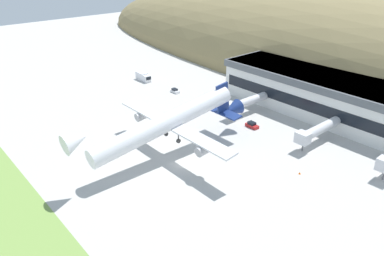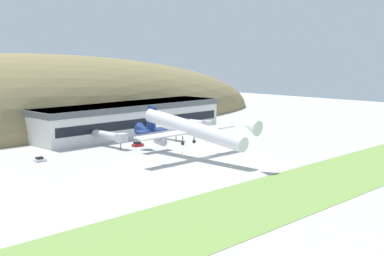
% 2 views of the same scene
% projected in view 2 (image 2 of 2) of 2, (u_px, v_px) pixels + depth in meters
% --- Properties ---
extents(ground_plane, '(428.64, 428.64, 0.00)m').
position_uv_depth(ground_plane, '(204.00, 157.00, 167.75)').
color(ground_plane, '#B7B5AF').
extents(grass_strip_foreground, '(385.78, 26.76, 0.08)m').
position_uv_depth(grass_strip_foreground, '(327.00, 179.00, 137.60)').
color(grass_strip_foreground, '#759947').
rests_on(grass_strip_foreground, ground_plane).
extents(terminal_building, '(83.67, 21.00, 12.27)m').
position_uv_depth(terminal_building, '(129.00, 117.00, 212.93)').
color(terminal_building, white).
rests_on(terminal_building, ground_plane).
extents(jetway_0, '(3.38, 16.75, 5.43)m').
position_uv_depth(jetway_0, '(111.00, 136.00, 183.37)').
color(jetway_0, silver).
rests_on(jetway_0, ground_plane).
extents(jetway_1, '(3.38, 17.29, 5.43)m').
position_uv_depth(jetway_1, '(165.00, 128.00, 201.09)').
color(jetway_1, silver).
rests_on(jetway_1, ground_plane).
extents(jetway_2, '(3.38, 14.51, 5.43)m').
position_uv_depth(jetway_2, '(198.00, 123.00, 215.80)').
color(jetway_2, silver).
rests_on(jetway_2, ground_plane).
extents(cargo_airplane, '(40.58, 50.80, 11.29)m').
position_uv_depth(cargo_airplane, '(191.00, 129.00, 163.19)').
color(cargo_airplane, silver).
extents(service_car_0, '(3.73, 1.89, 1.46)m').
position_uv_depth(service_car_0, '(40.00, 160.00, 159.95)').
color(service_car_0, silver).
rests_on(service_car_0, ground_plane).
extents(service_car_1, '(4.03, 2.07, 1.63)m').
position_uv_depth(service_car_1, '(138.00, 144.00, 185.63)').
color(service_car_1, '#B21E1E').
rests_on(service_car_1, ground_plane).
extents(traffic_cone_0, '(0.52, 0.52, 0.58)m').
position_uv_depth(traffic_cone_0, '(182.00, 153.00, 172.36)').
color(traffic_cone_0, orange).
rests_on(traffic_cone_0, ground_plane).
extents(traffic_cone_1, '(0.52, 0.52, 0.58)m').
position_uv_depth(traffic_cone_1, '(206.00, 141.00, 195.17)').
color(traffic_cone_1, orange).
rests_on(traffic_cone_1, ground_plane).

